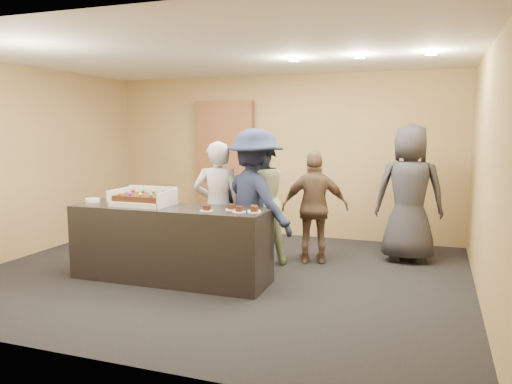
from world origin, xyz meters
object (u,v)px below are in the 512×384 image
person_navy_man (255,203)px  cake_box (144,201)px  storage_cabinet (225,167)px  person_sage_man (258,200)px  plate_stack (93,200)px  person_dark_suit (409,193)px  serving_counter (170,244)px  person_server_grey (218,207)px  person_brown_extra (315,207)px  sheet_cake (143,197)px

person_navy_man → cake_box: bearing=53.1°
storage_cabinet → person_sage_man: storage_cabinet is taller
plate_stack → person_navy_man: size_ratio=0.10×
person_navy_man → person_dark_suit: 2.20m
plate_stack → person_sage_man: 2.13m
serving_counter → person_server_grey: bearing=51.8°
serving_counter → person_server_grey: 0.76m
storage_cabinet → person_brown_extra: (1.96, -1.49, -0.38)m
storage_cabinet → sheet_cake: storage_cabinet is taller
person_server_grey → cake_box: bearing=13.2°
storage_cabinet → person_navy_man: storage_cabinet is taller
cake_box → sheet_cake: (-0.00, -0.03, 0.05)m
plate_stack → person_brown_extra: 2.91m
cake_box → person_navy_man: bearing=23.1°
person_navy_man → serving_counter: bearing=62.3°
storage_cabinet → person_navy_man: 2.69m
serving_counter → person_navy_man: size_ratio=1.32×
person_server_grey → person_navy_man: person_navy_man is taller
sheet_cake → plate_stack: bearing=179.4°
cake_box → sheet_cake: cake_box is taller
serving_counter → person_server_grey: (0.40, 0.52, 0.38)m
person_brown_extra → plate_stack: bearing=11.0°
serving_counter → person_sage_man: bearing=54.3°
cake_box → person_sage_man: person_sage_man is taller
serving_counter → person_dark_suit: size_ratio=1.27×
person_brown_extra → person_dark_suit: 1.31m
cake_box → sheet_cake: size_ratio=1.17×
sheet_cake → person_sage_man: person_sage_man is taller
person_navy_man → person_brown_extra: bearing=-95.6°
serving_counter → person_navy_man: (0.88, 0.56, 0.46)m
serving_counter → plate_stack: bearing=178.8°
person_sage_man → cake_box: bearing=7.1°
person_sage_man → person_navy_man: bearing=70.2°
person_server_grey → person_brown_extra: size_ratio=1.09×
sheet_cake → person_dark_suit: (3.02, 1.88, -0.05)m
sheet_cake → person_brown_extra: bearing=36.8°
person_sage_man → person_brown_extra: 0.78m
sheet_cake → storage_cabinet: bearing=92.8°
person_sage_man → person_navy_man: 0.52m
person_navy_man → sheet_cake: bearing=54.1°
storage_cabinet → person_brown_extra: 2.49m
person_server_grey → person_dark_suit: (2.25, 1.36, 0.11)m
storage_cabinet → person_brown_extra: storage_cabinet is taller
cake_box → person_navy_man: 1.36m
person_sage_man → person_dark_suit: person_dark_suit is taller
cake_box → person_server_grey: size_ratio=0.42×
person_dark_suit → cake_box: bearing=27.4°
storage_cabinet → cake_box: storage_cabinet is taller
cake_box → person_dark_suit: person_dark_suit is taller
serving_counter → sheet_cake: (-0.37, -0.00, 0.55)m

